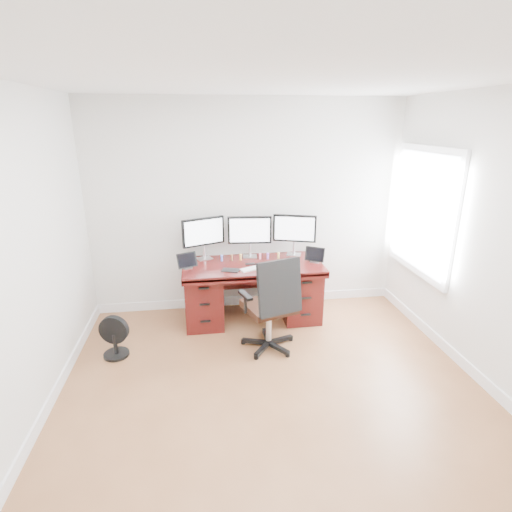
{
  "coord_description": "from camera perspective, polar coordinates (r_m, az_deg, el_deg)",
  "views": [
    {
      "loc": [
        -0.6,
        -2.76,
        2.41
      ],
      "look_at": [
        0.0,
        1.5,
        0.95
      ],
      "focal_mm": 28.0,
      "sensor_mm": 36.0,
      "label": 1
    }
  ],
  "objects": [
    {
      "name": "ground",
      "position": [
        3.71,
        3.5,
        -21.78
      ],
      "size": [
        4.5,
        4.5,
        0.0
      ],
      "primitive_type": "plane",
      "color": "brown",
      "rests_on": "ground"
    },
    {
      "name": "back_wall",
      "position": [
        5.15,
        -1.18,
        6.88
      ],
      "size": [
        4.0,
        0.1,
        2.7
      ],
      "primitive_type": "cube",
      "color": "silver",
      "rests_on": "ground"
    },
    {
      "name": "desk",
      "position": [
        5.04,
        -0.53,
        -4.71
      ],
      "size": [
        1.7,
        0.8,
        0.75
      ],
      "color": "#450F0D",
      "rests_on": "ground"
    },
    {
      "name": "office_chair",
      "position": [
        4.39,
        2.15,
        -9.08
      ],
      "size": [
        0.73,
        0.73,
        1.09
      ],
      "rotation": [
        0.0,
        0.0,
        0.31
      ],
      "color": "black",
      "rests_on": "ground"
    },
    {
      "name": "floor_fan",
      "position": [
        4.59,
        -19.58,
        -10.9
      ],
      "size": [
        0.32,
        0.27,
        0.46
      ],
      "rotation": [
        0.0,
        0.0,
        -0.24
      ],
      "color": "black",
      "rests_on": "ground"
    },
    {
      "name": "monitor_left",
      "position": [
        5.0,
        -7.52,
        3.24
      ],
      "size": [
        0.52,
        0.24,
        0.53
      ],
      "rotation": [
        0.0,
        0.0,
        0.39
      ],
      "color": "silver",
      "rests_on": "desk"
    },
    {
      "name": "monitor_center",
      "position": [
        5.04,
        -0.91,
        3.52
      ],
      "size": [
        0.55,
        0.15,
        0.53
      ],
      "rotation": [
        0.0,
        0.0,
        -0.08
      ],
      "color": "silver",
      "rests_on": "desk"
    },
    {
      "name": "monitor_right",
      "position": [
        5.14,
        5.53,
        3.74
      ],
      "size": [
        0.53,
        0.2,
        0.53
      ],
      "rotation": [
        0.0,
        0.0,
        -0.32
      ],
      "color": "silver",
      "rests_on": "desk"
    },
    {
      "name": "tablet_left",
      "position": [
        4.78,
        -9.82,
        -0.78
      ],
      "size": [
        0.25,
        0.16,
        0.19
      ],
      "rotation": [
        0.0,
        0.0,
        0.43
      ],
      "color": "silver",
      "rests_on": "desk"
    },
    {
      "name": "tablet_right",
      "position": [
        4.97,
        8.41,
        0.06
      ],
      "size": [
        0.24,
        0.18,
        0.19
      ],
      "rotation": [
        0.0,
        0.0,
        -0.55
      ],
      "color": "silver",
      "rests_on": "desk"
    },
    {
      "name": "keyboard",
      "position": [
        4.7,
        -0.77,
        -1.85
      ],
      "size": [
        0.27,
        0.2,
        0.01
      ],
      "primitive_type": "cube",
      "rotation": [
        0.0,
        0.0,
        0.43
      ],
      "color": "white",
      "rests_on": "desk"
    },
    {
      "name": "trackpad",
      "position": [
        4.72,
        3.27,
        -1.8
      ],
      "size": [
        0.17,
        0.17,
        0.01
      ],
      "primitive_type": "cube",
      "rotation": [
        0.0,
        0.0,
        -0.38
      ],
      "color": "silver",
      "rests_on": "desk"
    },
    {
      "name": "drawing_tablet",
      "position": [
        4.67,
        -3.65,
        -2.04
      ],
      "size": [
        0.23,
        0.18,
        0.01
      ],
      "primitive_type": "cube",
      "rotation": [
        0.0,
        0.0,
        -0.32
      ],
      "color": "black",
      "rests_on": "desk"
    },
    {
      "name": "phone",
      "position": [
        4.86,
        -0.82,
        -1.14
      ],
      "size": [
        0.12,
        0.07,
        0.01
      ],
      "primitive_type": "cube",
      "rotation": [
        0.0,
        0.0,
        0.11
      ],
      "color": "black",
      "rests_on": "desk"
    },
    {
      "name": "figurine_blue",
      "position": [
        4.98,
        -4.91,
        -0.22
      ],
      "size": [
        0.03,
        0.03,
        0.08
      ],
      "color": "#5C77E7",
      "rests_on": "desk"
    },
    {
      "name": "figurine_brown",
      "position": [
        4.99,
        -3.49,
        -0.15
      ],
      "size": [
        0.03,
        0.03,
        0.08
      ],
      "color": "brown",
      "rests_on": "desk"
    },
    {
      "name": "figurine_orange",
      "position": [
        5.0,
        -2.22,
        -0.09
      ],
      "size": [
        0.03,
        0.03,
        0.08
      ],
      "color": "#FFB54D",
      "rests_on": "desk"
    },
    {
      "name": "figurine_pink",
      "position": [
        5.03,
        0.59,
        0.03
      ],
      "size": [
        0.03,
        0.03,
        0.08
      ],
      "color": "pink",
      "rests_on": "desk"
    },
    {
      "name": "figurine_purple",
      "position": [
        5.04,
        1.71,
        0.08
      ],
      "size": [
        0.03,
        0.03,
        0.08
      ],
      "color": "#AA6DE2",
      "rests_on": "desk"
    },
    {
      "name": "figurine_yellow",
      "position": [
        5.07,
        3.23,
        0.15
      ],
      "size": [
        0.03,
        0.03,
        0.08
      ],
      "color": "#E1C45F",
      "rests_on": "desk"
    }
  ]
}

